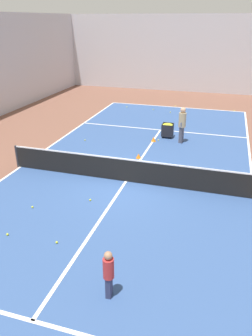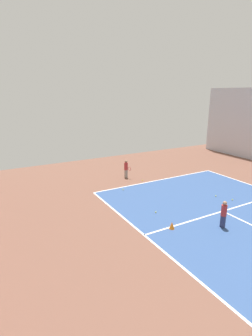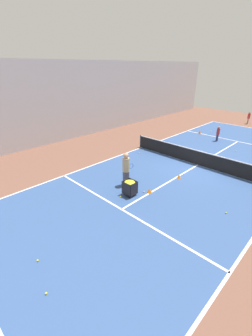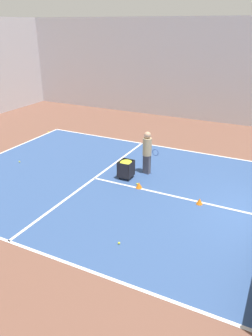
# 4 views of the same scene
# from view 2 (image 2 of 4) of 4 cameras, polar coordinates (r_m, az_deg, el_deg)

# --- Properties ---
(line_baseline_near) EXTENTS (9.41, 0.10, 0.00)m
(line_baseline_near) POSITION_cam_2_polar(r_m,az_deg,el_deg) (17.94, 6.98, -2.66)
(line_baseline_near) COLOR white
(line_baseline_near) RESTS_ON ground
(line_service_near) EXTENTS (9.41, 0.10, 0.00)m
(line_service_near) POSITION_cam_2_polar(r_m,az_deg,el_deg) (14.20, 20.31, -8.81)
(line_service_near) COLOR white
(line_service_near) RESTS_ON ground
(player_near_baseline) EXTENTS (0.30, 0.58, 1.27)m
(player_near_baseline) POSITION_cam_2_polar(r_m,az_deg,el_deg) (18.16, 0.03, 0.08)
(player_near_baseline) COLOR gray
(player_near_baseline) RESTS_ON ground
(child_midcourt) EXTENTS (0.26, 0.26, 1.25)m
(child_midcourt) POSITION_cam_2_polar(r_m,az_deg,el_deg) (12.34, 20.52, -9.05)
(child_midcourt) COLOR #2D3351
(child_midcourt) RESTS_ON ground
(training_cone_0) EXTENTS (0.24, 0.24, 0.33)m
(training_cone_0) POSITION_cam_2_polar(r_m,az_deg,el_deg) (11.87, 9.96, -12.20)
(training_cone_0) COLOR orange
(training_cone_0) RESTS_ON ground
(tennis_ball_3) EXTENTS (0.07, 0.07, 0.07)m
(tennis_ball_3) POSITION_cam_2_polar(r_m,az_deg,el_deg) (15.95, 18.97, -5.78)
(tennis_ball_3) COLOR yellow
(tennis_ball_3) RESTS_ON ground
(tennis_ball_5) EXTENTS (0.07, 0.07, 0.07)m
(tennis_ball_5) POSITION_cam_2_polar(r_m,az_deg,el_deg) (13.25, 6.50, -9.53)
(tennis_ball_5) COLOR yellow
(tennis_ball_5) RESTS_ON ground
(tennis_ball_7) EXTENTS (0.07, 0.07, 0.07)m
(tennis_ball_7) POSITION_cam_2_polar(r_m,az_deg,el_deg) (15.73, 22.15, -6.42)
(tennis_ball_7) COLOR yellow
(tennis_ball_7) RESTS_ON ground
(tennis_ball_8) EXTENTS (0.07, 0.07, 0.07)m
(tennis_ball_8) POSITION_cam_2_polar(r_m,az_deg,el_deg) (17.74, 3.59, -2.68)
(tennis_ball_8) COLOR yellow
(tennis_ball_8) RESTS_ON ground
(tennis_ball_9) EXTENTS (0.07, 0.07, 0.07)m
(tennis_ball_9) POSITION_cam_2_polar(r_m,az_deg,el_deg) (16.06, -0.64, -4.71)
(tennis_ball_9) COLOR yellow
(tennis_ball_9) RESTS_ON ground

